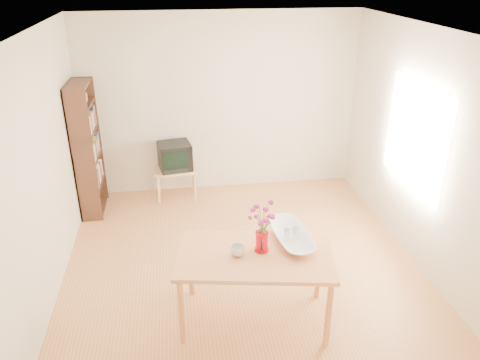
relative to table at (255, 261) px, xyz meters
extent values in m
plane|color=#B47440|center=(0.02, 0.77, -0.67)|extent=(4.50, 4.50, 0.00)
plane|color=white|center=(0.02, 0.77, 1.93)|extent=(4.50, 4.50, 0.00)
plane|color=beige|center=(0.02, 3.02, 0.63)|extent=(4.00, 0.00, 4.00)
plane|color=beige|center=(0.02, -1.48, 0.63)|extent=(4.00, 0.00, 4.00)
plane|color=beige|center=(-1.98, 0.77, 0.63)|extent=(0.00, 4.50, 4.50)
plane|color=beige|center=(2.02, 0.77, 0.63)|extent=(0.00, 4.50, 4.50)
plane|color=white|center=(2.00, 1.07, 0.73)|extent=(0.00, 1.30, 1.30)
cube|color=#CC7F46|center=(0.00, 0.00, 0.06)|extent=(1.54, 1.05, 0.04)
cylinder|color=#CC7F46|center=(-0.70, -0.23, -0.31)|extent=(0.06, 0.06, 0.71)
cylinder|color=#CC7F46|center=(0.58, -0.46, -0.31)|extent=(0.06, 0.06, 0.71)
cylinder|color=#CC7F46|center=(-0.58, 0.46, -0.31)|extent=(0.06, 0.06, 0.71)
cylinder|color=#CC7F46|center=(0.70, 0.23, -0.31)|extent=(0.06, 0.06, 0.71)
cube|color=#E3B580|center=(-0.68, 2.74, -0.22)|extent=(0.60, 0.45, 0.03)
cylinder|color=#E3B580|center=(-0.94, 2.56, -0.45)|extent=(0.04, 0.04, 0.43)
cylinder|color=#E3B580|center=(-0.42, 2.56, -0.45)|extent=(0.04, 0.04, 0.43)
cylinder|color=#E3B580|center=(-0.94, 2.93, -0.45)|extent=(0.04, 0.04, 0.43)
cylinder|color=#E3B580|center=(-0.42, 2.93, -0.45)|extent=(0.04, 0.04, 0.43)
cube|color=#341B11|center=(-1.83, 2.19, 0.23)|extent=(0.28, 0.02, 1.80)
cube|color=#341B11|center=(-1.83, 2.86, 0.23)|extent=(0.28, 0.03, 1.80)
cube|color=#341B11|center=(-1.97, 2.52, 0.23)|extent=(0.02, 0.70, 1.80)
cube|color=#341B11|center=(-1.83, 2.52, -0.63)|extent=(0.27, 0.65, 0.02)
cube|color=#341B11|center=(-1.83, 2.52, -0.27)|extent=(0.27, 0.65, 0.02)
cube|color=#341B11|center=(-1.83, 2.52, 0.11)|extent=(0.27, 0.65, 0.02)
cube|color=#341B11|center=(-1.83, 2.52, 0.49)|extent=(0.27, 0.65, 0.02)
cube|color=#341B11|center=(-1.83, 2.52, 0.85)|extent=(0.27, 0.65, 0.02)
cube|color=#341B11|center=(-1.83, 2.52, 1.11)|extent=(0.27, 0.65, 0.02)
cylinder|color=red|center=(0.07, 0.05, 0.17)|extent=(0.11, 0.11, 0.19)
cylinder|color=red|center=(0.07, 0.05, 0.09)|extent=(0.13, 0.13, 0.02)
cylinder|color=red|center=(0.07, 0.05, 0.27)|extent=(0.12, 0.12, 0.01)
cone|color=red|center=(0.08, 0.00, 0.25)|extent=(0.06, 0.07, 0.06)
torus|color=black|center=(0.06, 0.12, 0.18)|extent=(0.03, 0.10, 0.10)
imported|color=white|center=(-0.16, 0.01, 0.13)|extent=(0.16, 0.16, 0.10)
imported|color=white|center=(0.39, 0.20, 0.31)|extent=(0.53, 0.53, 0.46)
imported|color=white|center=(0.35, 0.20, 0.26)|extent=(0.09, 0.09, 0.06)
imported|color=white|center=(0.43, 0.22, 0.26)|extent=(0.09, 0.09, 0.06)
cube|color=black|center=(-0.68, 2.74, -0.02)|extent=(0.50, 0.47, 0.38)
cube|color=black|center=(-0.68, 2.82, 0.00)|extent=(0.34, 0.27, 0.27)
cube|color=black|center=(-0.68, 2.54, 0.00)|extent=(0.34, 0.07, 0.27)
camera|label=1|loc=(-0.66, -3.53, 2.52)|focal=35.00mm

